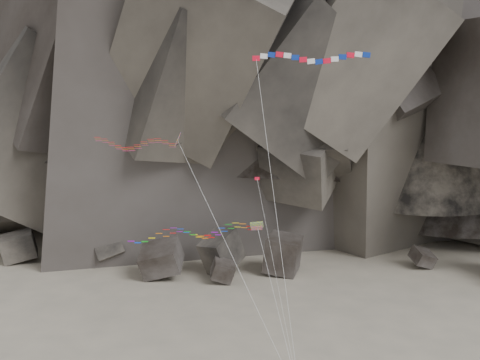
# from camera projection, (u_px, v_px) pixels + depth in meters

# --- Properties ---
(headland) EXTENTS (110.00, 70.00, 84.00)m
(headland) POSITION_uv_depth(u_px,v_px,m) (266.00, 20.00, 122.22)
(headland) COLOR #5A534A
(headland) RESTS_ON ground
(boulder_field) EXTENTS (87.14, 18.61, 9.56)m
(boulder_field) POSITION_uv_depth(u_px,v_px,m) (243.00, 256.00, 93.10)
(boulder_field) COLOR #47423F
(boulder_field) RESTS_ON ground
(delta_kite) EXTENTS (20.77, 10.95, 22.43)m
(delta_kite) POSITION_uv_depth(u_px,v_px,m) (132.00, 143.00, 59.19)
(delta_kite) COLOR red
(delta_kite) RESTS_ON ground
(banner_kite) EXTENTS (10.69, 8.11, 29.86)m
(banner_kite) POSITION_uv_depth(u_px,v_px,m) (311.00, 59.00, 54.50)
(banner_kite) COLOR red
(banner_kite) RESTS_ON ground
(parafoil_kite) EXTENTS (17.88, 11.09, 13.30)m
(parafoil_kite) POSITION_uv_depth(u_px,v_px,m) (189.00, 232.00, 60.89)
(parafoil_kite) COLOR #CEEA0D
(parafoil_kite) RESTS_ON ground
(pennant_kite) EXTENTS (4.56, 9.36, 18.03)m
(pennant_kite) POSITION_uv_depth(u_px,v_px,m) (268.00, 234.00, 56.51)
(pennant_kite) COLOR red
(pennant_kite) RESTS_ON ground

